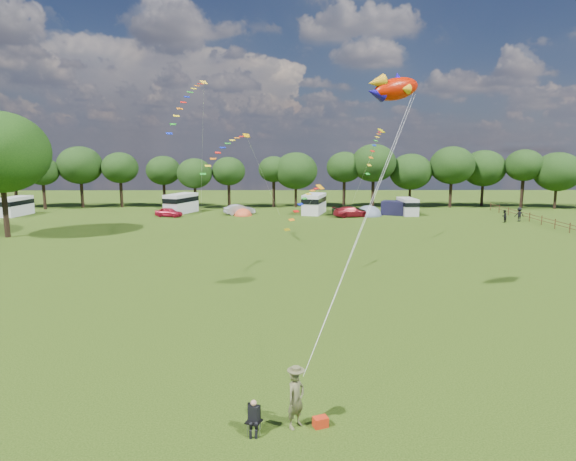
{
  "coord_description": "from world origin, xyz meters",
  "views": [
    {
      "loc": [
        -0.28,
        -23.18,
        9.18
      ],
      "look_at": [
        0.0,
        8.0,
        4.0
      ],
      "focal_mm": 30.0,
      "sensor_mm": 36.0,
      "label": 1
    }
  ],
  "objects_px": {
    "campervan_b": "(181,203)",
    "kite_flyer": "(296,399)",
    "campervan_c": "(314,203)",
    "fish_kite": "(392,89)",
    "car_b": "(239,210)",
    "tent_orange": "(243,215)",
    "walker_b": "(519,214)",
    "camp_chair": "(254,413)",
    "car_a": "(169,212)",
    "car_c": "(351,212)",
    "tent_greyblue": "(368,215)",
    "campervan_d": "(407,206)",
    "big_tree": "(0,152)",
    "car_d": "(351,210)",
    "campervan_a": "(15,206)",
    "walker_a": "(504,216)"
  },
  "relations": [
    {
      "from": "car_c",
      "to": "car_d",
      "type": "xyz_separation_m",
      "value": [
        0.22,
        1.41,
        0.04
      ]
    },
    {
      "from": "campervan_c",
      "to": "fish_kite",
      "type": "xyz_separation_m",
      "value": [
        1.44,
        -43.47,
        10.95
      ]
    },
    {
      "from": "big_tree",
      "to": "car_b",
      "type": "relative_size",
      "value": 3.2
    },
    {
      "from": "tent_greyblue",
      "to": "kite_flyer",
      "type": "height_order",
      "value": "kite_flyer"
    },
    {
      "from": "campervan_a",
      "to": "kite_flyer",
      "type": "relative_size",
      "value": 2.84
    },
    {
      "from": "campervan_a",
      "to": "camp_chair",
      "type": "xyz_separation_m",
      "value": [
        37.46,
        -54.19,
        -0.75
      ]
    },
    {
      "from": "car_a",
      "to": "car_b",
      "type": "bearing_deg",
      "value": -60.13
    },
    {
      "from": "big_tree",
      "to": "campervan_a",
      "type": "distance_m",
      "value": 21.04
    },
    {
      "from": "tent_greyblue",
      "to": "camp_chair",
      "type": "distance_m",
      "value": 55.27
    },
    {
      "from": "car_b",
      "to": "tent_greyblue",
      "type": "distance_m",
      "value": 18.66
    },
    {
      "from": "campervan_d",
      "to": "kite_flyer",
      "type": "xyz_separation_m",
      "value": [
        -17.56,
        -54.33,
        -0.29
      ]
    },
    {
      "from": "car_b",
      "to": "campervan_c",
      "type": "bearing_deg",
      "value": -106.96
    },
    {
      "from": "campervan_b",
      "to": "kite_flyer",
      "type": "relative_size",
      "value": 3.19
    },
    {
      "from": "big_tree",
      "to": "fish_kite",
      "type": "distance_m",
      "value": 43.23
    },
    {
      "from": "campervan_d",
      "to": "walker_b",
      "type": "xyz_separation_m",
      "value": [
        12.96,
        -6.99,
        -0.36
      ]
    },
    {
      "from": "kite_flyer",
      "to": "camp_chair",
      "type": "xyz_separation_m",
      "value": [
        -1.39,
        -0.32,
        -0.31
      ]
    },
    {
      "from": "tent_orange",
      "to": "campervan_d",
      "type": "bearing_deg",
      "value": 2.16
    },
    {
      "from": "big_tree",
      "to": "car_b",
      "type": "height_order",
      "value": "big_tree"
    },
    {
      "from": "kite_flyer",
      "to": "car_c",
      "type": "bearing_deg",
      "value": 33.98
    },
    {
      "from": "car_a",
      "to": "tent_orange",
      "type": "xyz_separation_m",
      "value": [
        10.34,
        1.15,
        -0.63
      ]
    },
    {
      "from": "car_a",
      "to": "campervan_a",
      "type": "xyz_separation_m",
      "value": [
        -22.29,
        1.6,
        0.78
      ]
    },
    {
      "from": "car_b",
      "to": "fish_kite",
      "type": "xyz_separation_m",
      "value": [
        12.37,
        -42.55,
        11.79
      ]
    },
    {
      "from": "car_a",
      "to": "car_d",
      "type": "bearing_deg",
      "value": -71.43
    },
    {
      "from": "tent_orange",
      "to": "walker_b",
      "type": "height_order",
      "value": "walker_b"
    },
    {
      "from": "walker_a",
      "to": "walker_b",
      "type": "height_order",
      "value": "walker_b"
    },
    {
      "from": "campervan_b",
      "to": "campervan_d",
      "type": "distance_m",
      "value": 33.34
    },
    {
      "from": "campervan_c",
      "to": "kite_flyer",
      "type": "relative_size",
      "value": 3.21
    },
    {
      "from": "camp_chair",
      "to": "fish_kite",
      "type": "relative_size",
      "value": 0.33
    },
    {
      "from": "tent_orange",
      "to": "tent_greyblue",
      "type": "xyz_separation_m",
      "value": [
        17.98,
        -0.07,
        -0.0
      ]
    },
    {
      "from": "car_a",
      "to": "car_b",
      "type": "xyz_separation_m",
      "value": [
        9.71,
        2.35,
        0.08
      ]
    },
    {
      "from": "big_tree",
      "to": "camp_chair",
      "type": "height_order",
      "value": "big_tree"
    },
    {
      "from": "kite_flyer",
      "to": "car_a",
      "type": "bearing_deg",
      "value": 61.46
    },
    {
      "from": "kite_flyer",
      "to": "campervan_c",
      "type": "bearing_deg",
      "value": 39.68
    },
    {
      "from": "campervan_d",
      "to": "tent_greyblue",
      "type": "height_order",
      "value": "campervan_d"
    },
    {
      "from": "campervan_b",
      "to": "tent_orange",
      "type": "distance_m",
      "value": 10.1
    },
    {
      "from": "car_b",
      "to": "campervan_d",
      "type": "distance_m",
      "value": 24.41
    },
    {
      "from": "campervan_a",
      "to": "campervan_b",
      "type": "relative_size",
      "value": 0.89
    },
    {
      "from": "campervan_a",
      "to": "campervan_c",
      "type": "bearing_deg",
      "value": -82.11
    },
    {
      "from": "campervan_b",
      "to": "camp_chair",
      "type": "relative_size",
      "value": 5.47
    },
    {
      "from": "car_c",
      "to": "car_d",
      "type": "distance_m",
      "value": 1.42
    },
    {
      "from": "campervan_c",
      "to": "campervan_d",
      "type": "xyz_separation_m",
      "value": [
        13.47,
        -1.22,
        -0.28
      ]
    },
    {
      "from": "tent_orange",
      "to": "car_a",
      "type": "bearing_deg",
      "value": -173.63
    },
    {
      "from": "big_tree",
      "to": "fish_kite",
      "type": "xyz_separation_m",
      "value": [
        35.64,
        -24.21,
        3.5
      ]
    },
    {
      "from": "campervan_d",
      "to": "campervan_a",
      "type": "bearing_deg",
      "value": 88.27
    },
    {
      "from": "campervan_b",
      "to": "tent_greyblue",
      "type": "xyz_separation_m",
      "value": [
        27.47,
        -3.17,
        -1.52
      ]
    },
    {
      "from": "car_d",
      "to": "campervan_d",
      "type": "bearing_deg",
      "value": -71.28
    },
    {
      "from": "car_c",
      "to": "tent_greyblue",
      "type": "xyz_separation_m",
      "value": [
        2.7,
        1.45,
        -0.71
      ]
    },
    {
      "from": "campervan_c",
      "to": "walker_a",
      "type": "bearing_deg",
      "value": -94.7
    },
    {
      "from": "campervan_a",
      "to": "car_d",
      "type": "bearing_deg",
      "value": -85.01
    },
    {
      "from": "camp_chair",
      "to": "walker_b",
      "type": "xyz_separation_m",
      "value": [
        31.9,
        47.65,
        0.24
      ]
    }
  ]
}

